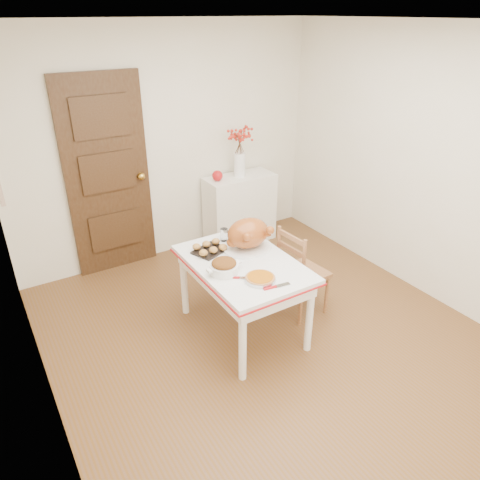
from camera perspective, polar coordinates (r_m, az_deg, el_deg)
floor at (r=4.02m, az=4.08°, el=-12.51°), size 3.50×4.00×0.00m
ceiling at (r=3.11m, az=5.74°, el=25.87°), size 3.50×4.00×0.00m
wall_back at (r=5.03m, az=-9.03°, el=11.66°), size 3.50×0.00×2.50m
wall_left at (r=2.81m, az=-25.54°, el=-3.61°), size 0.00×4.00×2.50m
wall_right at (r=4.58m, az=22.98°, el=8.30°), size 0.00×4.00×2.50m
door_back at (r=4.85m, az=-16.34°, el=7.59°), size 0.85×0.06×2.06m
sideboard at (r=5.45m, az=-0.03°, el=3.92°), size 0.83×0.37×0.83m
kitchen_table at (r=3.92m, az=0.39°, el=-7.20°), size 0.80×1.17×0.70m
chair_oak at (r=4.17m, az=7.97°, el=-3.87°), size 0.41×0.41×0.87m
berry_vase at (r=5.21m, az=-0.05°, el=11.02°), size 0.30×0.30×0.57m
apple at (r=5.14m, az=-2.87°, el=8.11°), size 0.12×0.12×0.12m
turkey_platter at (r=3.87m, az=1.01°, el=0.68°), size 0.46×0.37×0.28m
pumpkin_pie at (r=3.48m, az=2.58°, el=-4.80°), size 0.28×0.28×0.05m
stuffing_dish at (r=3.56m, az=-2.03°, el=-3.34°), size 0.33×0.27×0.11m
rolls_tray at (r=3.88m, az=-3.84°, el=-0.99°), size 0.33×0.30×0.07m
pie_server at (r=3.42m, az=4.68°, el=-5.84°), size 0.23×0.09×0.01m
carving_knife at (r=3.51m, az=0.45°, el=-4.79°), size 0.22×0.18×0.01m
drinking_glass at (r=4.05m, az=-2.02°, el=0.68°), size 0.08×0.08×0.12m
shaker_pair at (r=4.19m, az=1.05°, el=1.35°), size 0.08×0.03×0.08m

